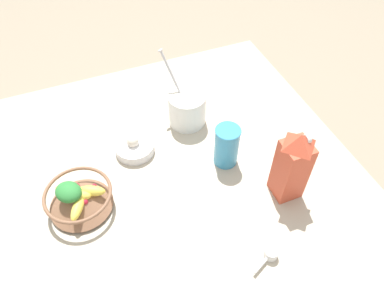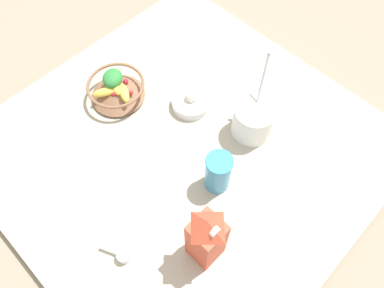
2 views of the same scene
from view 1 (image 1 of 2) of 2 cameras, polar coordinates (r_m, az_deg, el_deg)
The scene contains 8 objects.
ground_plane at distance 1.21m, azimuth -2.50°, elevation -5.18°, with size 6.00×6.00×0.00m, color gray.
countertop at distance 1.19m, azimuth -2.53°, elevation -4.62°, with size 1.11×1.11×0.04m.
fruit_bowl at distance 1.11m, azimuth -16.90°, elevation -7.87°, with size 0.19×0.19×0.10m.
milk_carton at distance 1.07m, azimuth 15.04°, elevation -3.12°, with size 0.08×0.08×0.25m.
yogurt_tub at distance 1.27m, azimuth -0.77°, elevation 5.60°, with size 0.17×0.13×0.25m.
drinking_cup at distance 1.15m, azimuth 5.30°, elevation -0.20°, with size 0.08×0.08×0.14m.
measuring_scoop at distance 1.03m, azimuth 11.85°, elevation -16.11°, with size 0.05×0.09×0.03m.
garlic_bowl at distance 1.22m, azimuth -8.77°, elevation -0.37°, with size 0.13×0.13×0.06m.
Camera 1 is at (-0.68, 0.22, 0.97)m, focal length 35.00 mm.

